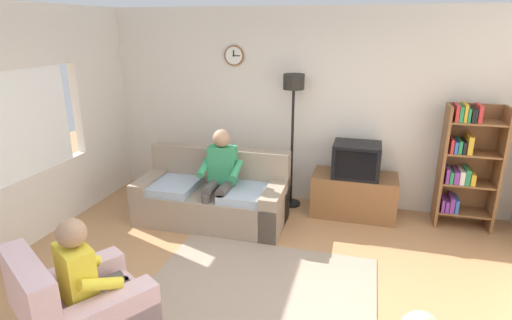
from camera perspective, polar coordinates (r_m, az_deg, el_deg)
The scene contains 11 objects.
ground_plane at distance 4.02m, azimuth -0.66°, elevation -19.57°, with size 12.00×12.00×0.00m, color #B27F51.
back_wall_assembly at distance 5.89m, azimuth 6.52°, elevation 7.15°, with size 6.20×0.17×2.70m.
couch at distance 5.46m, azimuth -5.97°, elevation -5.15°, with size 1.91×0.90×0.90m.
tv_stand at distance 5.74m, azimuth 13.27°, elevation -4.69°, with size 1.10×0.56×0.57m.
tv at distance 5.54m, azimuth 13.63°, elevation 0.02°, with size 0.60×0.49×0.44m.
bookshelf at distance 5.75m, azimuth 26.83°, elevation -0.41°, with size 0.68×0.36×1.58m.
floor_lamp at distance 5.59m, azimuth 5.14°, elevation 7.63°, with size 0.28×0.28×1.85m.
armchair_near_window at distance 3.72m, azimuth -22.62°, elevation -19.12°, with size 1.15×1.17×0.90m.
area_rug at distance 4.23m, azimuth 0.52°, elevation -17.34°, with size 2.20×1.70×0.01m, color gray.
person_on_couch at distance 5.17m, azimuth -4.98°, elevation -1.88°, with size 0.51×0.54×1.24m.
person_in_left_armchair at distance 3.57m, azimuth -21.87°, elevation -14.62°, with size 0.61×0.64×1.12m.
Camera 1 is at (0.89, -3.06, 2.46)m, focal length 29.10 mm.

